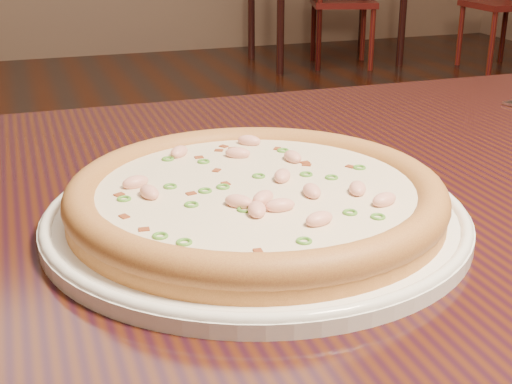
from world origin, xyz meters
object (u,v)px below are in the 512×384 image
object	(u,v)px
hero_table	(351,278)
plate	(256,215)
chair_c	(335,1)
pizza	(256,195)
chair_d	(509,3)

from	to	relation	value
hero_table	plate	world-z (taller)	plate
plate	chair_c	bearing A→B (deg)	64.22
pizza	chair_c	world-z (taller)	chair_c
pizza	chair_c	xyz separation A→B (m)	(1.96, 4.05, -0.34)
plate	hero_table	bearing A→B (deg)	22.62
hero_table	chair_d	distance (m)	4.59
hero_table	chair_d	xyz separation A→B (m)	(2.91, 3.54, -0.21)
chair_d	pizza	bearing A→B (deg)	-130.17
pizza	chair_d	bearing A→B (deg)	49.83
chair_c	hero_table	bearing A→B (deg)	-114.65
hero_table	chair_c	world-z (taller)	chair_c
hero_table	plate	xyz separation A→B (m)	(-0.12, -0.05, 0.11)
plate	pizza	world-z (taller)	pizza
hero_table	pizza	world-z (taller)	pizza
plate	chair_d	bearing A→B (deg)	49.83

